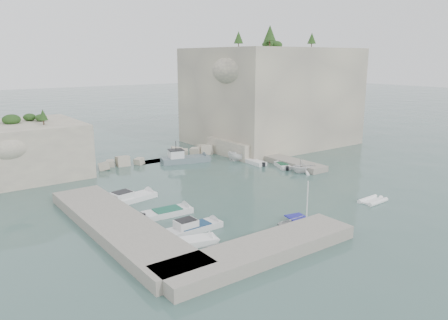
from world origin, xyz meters
TOP-DOWN VIEW (x-y plane):
  - ground at (0.00, 0.00)m, footprint 400.00×400.00m
  - cliff_east at (23.00, 23.00)m, footprint 26.00×22.00m
  - cliff_terrace at (13.00, 18.00)m, footprint 8.00×10.00m
  - outcrop_west at (-20.00, 25.00)m, footprint 16.00×14.00m
  - quay_west at (-17.00, -1.00)m, footprint 5.00×24.00m
  - quay_south at (-10.00, -12.50)m, footprint 18.00×4.00m
  - ledge_east at (13.50, 10.00)m, footprint 3.00×16.00m
  - breakwater at (-1.00, 22.00)m, footprint 28.00×3.00m
  - motorboat_a at (-12.53, 6.46)m, footprint 6.95×3.05m
  - motorboat_e at (-12.96, -7.43)m, footprint 4.45×2.78m
  - motorboat_c at (-11.29, 0.24)m, footprint 5.56×2.31m
  - motorboat_d at (-11.42, -4.89)m, footprint 6.04×1.92m
  - rowboat at (-2.54, -10.38)m, footprint 6.01×4.82m
  - inflatable_dinghy at (8.76, -9.58)m, footprint 3.52×1.81m
  - tender_east_a at (11.80, 3.91)m, footprint 4.73×4.44m
  - tender_east_b at (11.56, 7.55)m, footprint 2.78×4.17m
  - tender_east_c at (9.77, 11.61)m, footprint 1.68×4.62m
  - tender_east_d at (9.63, 14.22)m, footprint 5.02×3.69m
  - work_boat at (1.95, 18.46)m, footprint 8.31×4.34m
  - rowboat_mast at (-2.54, -10.38)m, footprint 0.10×0.10m
  - vegetation at (17.83, 24.40)m, footprint 53.48×13.88m

SIDE VIEW (x-z plane):
  - ground at x=0.00m, z-range 0.00..0.00m
  - motorboat_a at x=-12.53m, z-range -0.70..0.70m
  - motorboat_e at x=-12.96m, z-range -0.35..0.35m
  - motorboat_c at x=-11.29m, z-range -0.35..0.35m
  - motorboat_d at x=-11.42m, z-range -0.70..0.70m
  - rowboat at x=-2.54m, z-range -0.55..0.55m
  - inflatable_dinghy at x=8.76m, z-range -0.22..0.22m
  - tender_east_a at x=11.80m, z-range -1.00..1.00m
  - tender_east_b at x=11.56m, z-range -0.35..0.35m
  - tender_east_c at x=9.77m, z-range -0.35..0.35m
  - tender_east_d at x=9.63m, z-range -0.91..0.91m
  - work_boat at x=1.95m, z-range -1.10..1.10m
  - ledge_east at x=13.50m, z-range 0.00..0.80m
  - quay_west at x=-17.00m, z-range 0.00..1.10m
  - quay_south at x=-10.00m, z-range 0.00..1.10m
  - breakwater at x=-1.00m, z-range 0.00..1.40m
  - cliff_terrace at x=13.00m, z-range 0.00..2.50m
  - rowboat_mast at x=-2.54m, z-range 0.55..4.75m
  - outcrop_west at x=-20.00m, z-range 0.00..7.00m
  - cliff_east at x=23.00m, z-range 0.00..17.00m
  - vegetation at x=17.83m, z-range 11.23..24.63m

